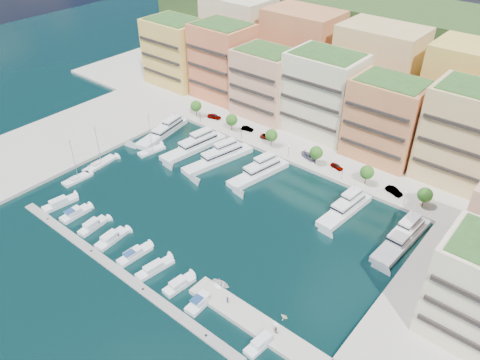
{
  "coord_description": "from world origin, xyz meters",
  "views": [
    {
      "loc": [
        64.59,
        -68.82,
        74.32
      ],
      "look_at": [
        1.19,
        7.45,
        6.0
      ],
      "focal_mm": 35.0,
      "sensor_mm": 36.0,
      "label": 1
    }
  ],
  "objects": [
    {
      "name": "car_5",
      "position": [
        31.96,
        34.26,
        1.8
      ],
      "size": [
        5.16,
        2.98,
        1.61
      ],
      "primitive_type": "imported",
      "rotation": [
        0.0,
        0.0,
        1.29
      ],
      "color": "gray",
      "rests_on": "north_quay"
    },
    {
      "name": "car_4",
      "position": [
        14.11,
        35.3,
        1.67
      ],
      "size": [
        4.15,
        2.33,
        1.33
      ],
      "primitive_type": "imported",
      "rotation": [
        0.0,
        0.0,
        1.37
      ],
      "color": "gray",
      "rests_on": "north_quay"
    },
    {
      "name": "cruiser_7",
      "position": [
        17.79,
        -24.6,
        0.57
      ],
      "size": [
        3.14,
        7.98,
        2.66
      ],
      "color": "silver",
      "rests_on": "ground"
    },
    {
      "name": "person_0",
      "position": [
        22.4,
        -21.9,
        1.82
      ],
      "size": [
        0.47,
        0.65,
        1.64
      ],
      "primitive_type": "imported",
      "rotation": [
        0.0,
        0.0,
        1.71
      ],
      "color": "#25294B",
      "rests_on": "finger_pier"
    },
    {
      "name": "backblock_2",
      "position": [
        5.0,
        74.0,
        16.0
      ],
      "size": [
        26.0,
        18.0,
        30.0
      ],
      "primitive_type": "cube",
      "color": "tan",
      "rests_on": "north_quay"
    },
    {
      "name": "lamppost_4",
      "position": [
        36.0,
        31.2,
        3.83
      ],
      "size": [
        0.3,
        0.3,
        4.2
      ],
      "color": "black",
      "rests_on": "north_quay"
    },
    {
      "name": "backblock_3",
      "position": [
        35.0,
        74.0,
        16.0
      ],
      "size": [
        26.0,
        18.0,
        30.0
      ],
      "primitive_type": "cube",
      "color": "#D9BA4F",
      "rests_on": "north_quay"
    },
    {
      "name": "apartment_0",
      "position": [
        -66.0,
        49.99,
        13.31
      ],
      "size": [
        22.0,
        16.5,
        24.8
      ],
      "color": "#D9BA4F",
      "rests_on": "north_quay"
    },
    {
      "name": "tender_3",
      "position": [
        32.83,
        -17.05,
        0.43
      ],
      "size": [
        1.64,
        1.42,
        0.85
      ],
      "primitive_type": "imported",
      "rotation": [
        0.0,
        0.0,
        1.56
      ],
      "color": "beige",
      "rests_on": "ground"
    },
    {
      "name": "yacht_1",
      "position": [
        -25.86,
        18.52,
        1.09
      ],
      "size": [
        7.55,
        23.15,
        7.3
      ],
      "color": "silver",
      "rests_on": "ground"
    },
    {
      "name": "north_quay",
      "position": [
        0.0,
        62.0,
        0.0
      ],
      "size": [
        220.0,
        64.0,
        2.0
      ],
      "primitive_type": "cube",
      "color": "#9E998E",
      "rests_on": "ground"
    },
    {
      "name": "tender_0",
      "position": [
        17.64,
        -18.71,
        0.43
      ],
      "size": [
        4.64,
        3.68,
        0.87
      ],
      "primitive_type": "imported",
      "rotation": [
        0.0,
        0.0,
        1.75
      ],
      "color": "silver",
      "rests_on": "ground"
    },
    {
      "name": "car_3",
      "position": [
        5.0,
        34.88,
        1.73
      ],
      "size": [
        5.32,
        3.04,
        1.45
      ],
      "primitive_type": "imported",
      "rotation": [
        0.0,
        0.0,
        1.36
      ],
      "color": "gray",
      "rests_on": "north_quay"
    },
    {
      "name": "person_1",
      "position": [
        33.98,
        -21.54,
        1.82
      ],
      "size": [
        0.92,
        0.79,
        1.64
      ],
      "primitive_type": "imported",
      "rotation": [
        0.0,
        0.0,
        3.37
      ],
      "color": "#4F3F2F",
      "rests_on": "finger_pier"
    },
    {
      "name": "sailboat_2",
      "position": [
        -35.02,
        8.46,
        0.32
      ],
      "size": [
        4.08,
        8.89,
        13.2
      ],
      "color": "silver",
      "rests_on": "ground"
    },
    {
      "name": "tree_1",
      "position": [
        -24.0,
        33.5,
        4.74
      ],
      "size": [
        3.8,
        3.8,
        5.65
      ],
      "color": "#473323",
      "rests_on": "north_quay"
    },
    {
      "name": "tree_4",
      "position": [
        24.0,
        33.5,
        4.74
      ],
      "size": [
        3.8,
        3.8,
        5.65
      ],
      "color": "#473323",
      "rests_on": "north_quay"
    },
    {
      "name": "south_pontoon",
      "position": [
        -3.0,
        -30.0,
        0.0
      ],
      "size": [
        72.0,
        2.2,
        0.35
      ],
      "primitive_type": "cube",
      "color": "gray",
      "rests_on": "ground"
    },
    {
      "name": "tree_5",
      "position": [
        40.0,
        33.5,
        4.74
      ],
      "size": [
        3.8,
        3.8,
        5.65
      ],
      "color": "#473323",
      "rests_on": "north_quay"
    },
    {
      "name": "yacht_2",
      "position": [
        -15.47,
        18.31,
        1.21
      ],
      "size": [
        9.0,
        23.72,
        7.3
      ],
      "color": "silver",
      "rests_on": "ground"
    },
    {
      "name": "cruiser_9",
      "position": [
        33.16,
        -24.59,
        0.55
      ],
      "size": [
        3.16,
        8.17,
        2.55
      ],
      "color": "silver",
      "rests_on": "ground"
    },
    {
      "name": "hillside",
      "position": [
        0.0,
        110.0,
        0.0
      ],
      "size": [
        240.0,
        40.0,
        58.0
      ],
      "primitive_type": "cube",
      "color": "#233E19",
      "rests_on": "ground"
    },
    {
      "name": "lamppost_3",
      "position": [
        18.0,
        31.2,
        3.83
      ],
      "size": [
        0.3,
        0.3,
        4.2
      ],
      "color": "black",
      "rests_on": "north_quay"
    },
    {
      "name": "cruiser_5",
      "position": [
        3.62,
        -24.6,
        0.55
      ],
      "size": [
        3.59,
        9.13,
        2.55
      ],
      "color": "silver",
      "rests_on": "ground"
    },
    {
      "name": "apartment_3",
      "position": [
        -2.0,
        51.99,
        13.81
      ],
      "size": [
        22.0,
        16.5,
        25.8
      ],
      "color": "beige",
      "rests_on": "north_quay"
    },
    {
      "name": "cruiser_2",
      "position": [
        -18.8,
        -24.58,
        0.55
      ],
      "size": [
        3.33,
        8.01,
        2.55
      ],
      "color": "silver",
      "rests_on": "ground"
    },
    {
      "name": "yacht_5",
      "position": [
        25.46,
        20.5,
        1.21
      ],
      "size": [
        6.04,
        18.87,
        7.3
      ],
      "color": "silver",
      "rests_on": "ground"
    },
    {
      "name": "cruiser_3",
      "position": [
        -11.59,
        -24.59,
        0.55
      ],
      "size": [
        3.62,
        8.48,
        2.55
      ],
      "color": "silver",
      "rests_on": "ground"
    },
    {
      "name": "lamppost_2",
      "position": [
        0.0,
        31.2,
        3.83
      ],
      "size": [
        0.3,
        0.3,
        4.2
      ],
      "color": "black",
      "rests_on": "north_quay"
    },
    {
      "name": "tree_2",
      "position": [
        -8.0,
        33.5,
        4.74
      ],
      "size": [
        3.8,
        3.8,
        5.65
      ],
      "color": "#473323",
      "rests_on": "north_quay"
    },
    {
      "name": "yacht_6",
      "position": [
        41.2,
        19.27,
        1.21
      ],
      "size": [
        5.88,
        21.47,
        7.3
      ],
      "color": "silver",
      "rests_on": "ground"
    },
    {
      "name": "sailboat_0",
      "position": [
        -39.38,
        -15.16,
        0.32
      ],
      "size": [
        3.02,
        8.21,
        13.2
      ],
      "color": "silver",
      "rests_on": "ground"
    },
    {
      "name": "ground",
      "position": [
        0.0,
        0.0,
        0.0
      ],
      "size": [
        400.0,
        400.0,
        0.0
      ],
      "primitive_type": "plane",
      "color": "black",
      "rests_on": "ground"
    },
    {
      "name": "backblock_0",
      "position": [
        -55.0,
        74.0,
        16.0
      ],
      "size": [
        26.0,
        18.0,
        30.0
      ],
      "primitive_type": "cube",
      "color": "beige",
      "rests_on": "north_quay"
    },
    {
      "name": "car_2",
      "position": [
        -11.43,
        36.48,
        1.69
      ],
      "size": [
        5.38,
        3.43,
        1.38
      ],
      "primitive_type": "imported",
      "rotation": [
        0.0,
        0.0,
        1.82
      ],
      "color": "gray",
      "rests_on": "north_quay"
    },
    {
      "name": "car_1",
      "position": [
        -19.89,
        36.5,
        1.68
      ],
      "size": [
        4.32,
        2.28,
        1.35
      ],
      "primitive_type": "imported",
      "rotation": [
        0.0,
        0.0,
        1.79
      ],
      "color": "gray",
      "rests_on": "north_quay"
    },
    {
      "name": "apartment_5",
      "position": [
        42.0,
        51.99,
        14.31
      ],
      "size": [
        22.0,
        16.5,
        26.8
      ],
      "color": "tan",
      "rests_on": "north_quay"
    },
    {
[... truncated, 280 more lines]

